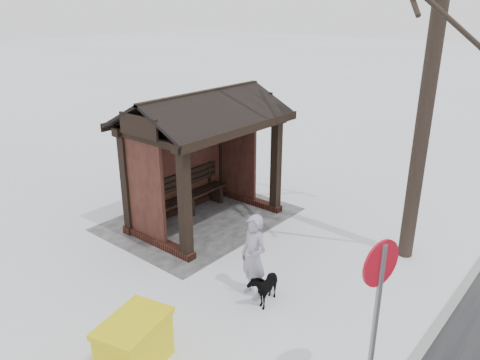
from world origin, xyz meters
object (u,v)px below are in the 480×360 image
(bus_shelter, at_px, (199,132))
(pedestrian, at_px, (254,257))
(dog, at_px, (264,285))
(road_sign, at_px, (378,290))
(grit_bin, at_px, (135,343))

(bus_shelter, bearing_deg, pedestrian, 60.48)
(dog, xyz_separation_m, road_sign, (0.88, 2.32, 1.38))
(pedestrian, distance_m, road_sign, 2.87)
(bus_shelter, bearing_deg, dog, 62.28)
(bus_shelter, xyz_separation_m, grit_bin, (4.04, 2.66, -1.77))
(dog, distance_m, grit_bin, 2.45)
(bus_shelter, relative_size, grit_bin, 3.10)
(dog, bearing_deg, road_sign, -34.60)
(grit_bin, bearing_deg, bus_shelter, -160.63)
(grit_bin, xyz_separation_m, road_sign, (-1.53, 2.76, 1.29))
(bus_shelter, height_order, grit_bin, bus_shelter)
(dog, xyz_separation_m, grit_bin, (2.41, -0.44, 0.08))
(pedestrian, xyz_separation_m, road_sign, (0.90, 2.57, 0.92))
(pedestrian, xyz_separation_m, dog, (0.01, 0.25, -0.46))
(grit_bin, relative_size, road_sign, 0.50)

